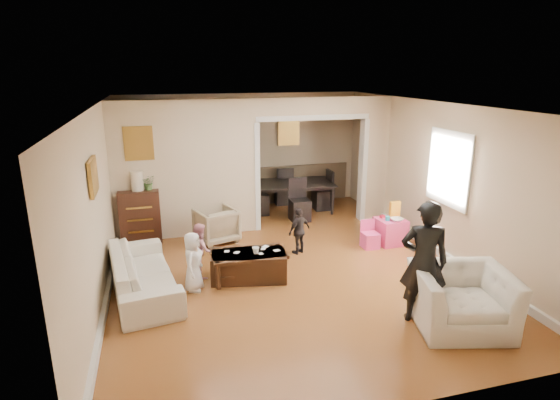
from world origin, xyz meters
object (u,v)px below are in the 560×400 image
object	(u,v)px
dining_table	(291,197)
child_toddler	(299,231)
adult_person	(424,262)
cyan_cup	(388,218)
armchair_front	(461,299)
dresser	(140,216)
play_table	(390,231)
child_kneel_b	(200,250)
armchair_back	(216,225)
sofa	(143,273)
child_kneel_a	(193,262)
coffee_cup	(256,250)
coffee_table	(249,266)
table_lamp	(137,181)

from	to	relation	value
dining_table	child_toddler	xyz separation A→B (m)	(-0.56, -2.35, 0.08)
child_toddler	adult_person	bearing A→B (deg)	79.94
cyan_cup	adult_person	distance (m)	2.62
armchair_front	dresser	distance (m)	5.65
dining_table	play_table	bearing A→B (deg)	-58.16
adult_person	child_kneel_b	world-z (taller)	adult_person
armchair_front	dresser	size ratio (longest dim) A/B	1.15
armchair_back	sofa	bearing A→B (deg)	35.35
armchair_front	child_kneel_a	distance (m)	3.65
adult_person	armchair_back	bearing A→B (deg)	-33.97
armchair_front	coffee_cup	distance (m)	2.95
coffee_table	child_kneel_a	bearing A→B (deg)	-169.99
dresser	play_table	bearing A→B (deg)	-16.41
table_lamp	coffee_table	size ratio (longest dim) A/B	0.32
cyan_cup	armchair_front	bearing A→B (deg)	-99.09
sofa	armchair_back	world-z (taller)	armchair_back
armchair_back	dining_table	size ratio (longest dim) A/B	0.37
armchair_back	child_toddler	xyz separation A→B (m)	(1.32, -0.95, 0.10)
dining_table	cyan_cup	bearing A→B (deg)	-60.58
armchair_back	adult_person	distance (m)	4.10
armchair_back	table_lamp	distance (m)	1.64
table_lamp	cyan_cup	size ratio (longest dim) A/B	4.50
dresser	child_kneel_b	xyz separation A→B (m)	(0.92, -1.76, -0.07)
cyan_cup	coffee_table	bearing A→B (deg)	-165.59
dining_table	child_toddler	bearing A→B (deg)	-98.77
armchair_front	coffee_cup	xyz separation A→B (m)	(-2.18, 1.97, 0.10)
armchair_back	dresser	xyz separation A→B (m)	(-1.35, 0.36, 0.18)
play_table	child_kneel_a	xyz separation A→B (m)	(-3.67, -0.90, 0.21)
armchair_back	play_table	bearing A→B (deg)	144.96
table_lamp	adult_person	world-z (taller)	adult_person
dresser	child_toddler	xyz separation A→B (m)	(2.67, -1.31, -0.08)
sofa	child_kneel_b	size ratio (longest dim) A/B	2.41
armchair_back	coffee_table	size ratio (longest dim) A/B	0.62
armchair_back	adult_person	world-z (taller)	adult_person
dining_table	child_kneel_a	bearing A→B (deg)	-122.51
coffee_table	coffee_cup	bearing A→B (deg)	-26.57
dining_table	adult_person	world-z (taller)	adult_person
sofa	coffee_table	bearing A→B (deg)	-97.17
dresser	cyan_cup	distance (m)	4.55
coffee_table	child_toddler	world-z (taller)	child_toddler
sofa	coffee_cup	size ratio (longest dim) A/B	19.32
table_lamp	child_toddler	xyz separation A→B (m)	(2.67, -1.31, -0.76)
sofa	child_kneel_a	distance (m)	0.73
coffee_table	child_toddler	bearing A→B (deg)	35.54
armchair_back	adult_person	xyz separation A→B (m)	(2.15, -3.46, 0.48)
coffee_table	cyan_cup	world-z (taller)	cyan_cup
play_table	child_kneel_b	bearing A→B (deg)	-172.73
coffee_table	child_kneel_b	xyz separation A→B (m)	(-0.70, 0.30, 0.22)
armchair_front	child_toddler	xyz separation A→B (m)	(-1.23, 2.77, 0.05)
coffee_table	cyan_cup	size ratio (longest dim) A/B	14.18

